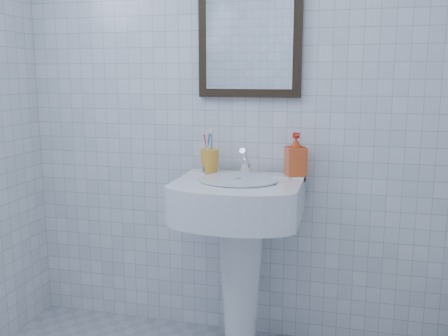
# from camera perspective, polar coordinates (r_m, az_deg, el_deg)

# --- Properties ---
(wall_back) EXTENTS (2.20, 0.02, 2.50)m
(wall_back) POSITION_cam_1_polar(r_m,az_deg,el_deg) (2.49, 0.93, 8.35)
(wall_back) COLOR white
(wall_back) RESTS_ON ground
(washbasin) EXTENTS (0.57, 0.42, 0.88)m
(washbasin) POSITION_cam_1_polar(r_m,az_deg,el_deg) (2.39, 1.81, -7.85)
(washbasin) COLOR white
(washbasin) RESTS_ON ground
(faucet) EXTENTS (0.05, 0.12, 0.13)m
(faucet) POSITION_cam_1_polar(r_m,az_deg,el_deg) (2.40, 2.39, 0.54)
(faucet) COLOR white
(faucet) RESTS_ON washbasin
(toothbrush_cup) EXTENTS (0.12, 0.12, 0.11)m
(toothbrush_cup) POSITION_cam_1_polar(r_m,az_deg,el_deg) (2.45, -1.65, 0.83)
(toothbrush_cup) COLOR orange
(toothbrush_cup) RESTS_ON washbasin
(soap_dispenser) EXTENTS (0.12, 0.12, 0.20)m
(soap_dispenser) POSITION_cam_1_polar(r_m,az_deg,el_deg) (2.38, 8.20, 1.55)
(soap_dispenser) COLOR red
(soap_dispenser) RESTS_ON washbasin
(wall_mirror) EXTENTS (0.50, 0.04, 0.62)m
(wall_mirror) POSITION_cam_1_polar(r_m,az_deg,el_deg) (2.46, 2.95, 15.30)
(wall_mirror) COLOR black
(wall_mirror) RESTS_ON wall_back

